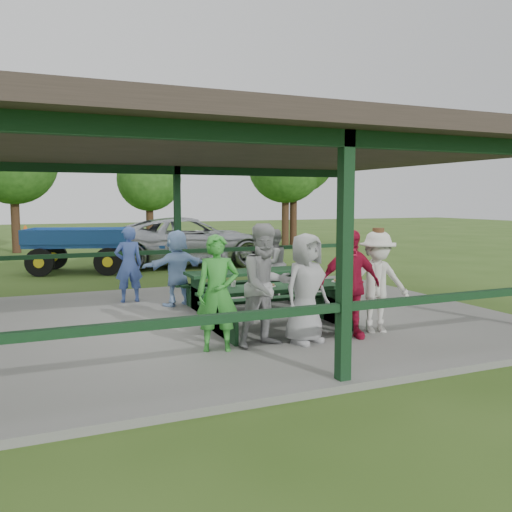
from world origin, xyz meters
name	(u,v)px	position (x,y,z in m)	size (l,w,h in m)	color
ground	(232,323)	(0.00, 0.00, 0.00)	(90.00, 90.00, 0.00)	#36551A
concrete_slab	(232,320)	(0.00, 0.00, 0.05)	(10.00, 8.00, 0.10)	slate
pavilion_structure	(232,151)	(0.00, 0.00, 3.17)	(10.60, 8.60, 3.24)	black
picnic_table_near	(281,302)	(0.43, -1.20, 0.57)	(2.51, 1.39, 0.75)	black
picnic_table_far	(249,284)	(0.66, 0.80, 0.57)	(2.53, 1.39, 0.75)	black
table_setting	(282,283)	(0.45, -1.17, 0.88)	(2.42, 0.45, 0.10)	white
contestant_green	(218,293)	(-0.97, -1.97, 0.95)	(0.62, 0.40, 1.69)	green
contestant_grey_left	(266,285)	(-0.23, -2.04, 1.02)	(0.90, 0.70, 1.84)	#969698
contestant_grey_mid	(306,288)	(0.40, -2.11, 0.94)	(0.82, 0.54, 1.69)	#99999C
contestant_red	(350,284)	(1.19, -2.11, 0.96)	(1.01, 0.42, 1.72)	#A61231
contestant_white_fedora	(377,282)	(1.80, -1.98, 0.94)	(1.21, 0.91, 1.73)	silver
spectator_lblue	(177,268)	(-0.63, 1.55, 0.89)	(1.46, 0.46, 1.57)	#9CC2F2
spectator_blue	(129,264)	(-1.48, 2.33, 0.91)	(0.59, 0.39, 1.62)	#4661B6
spectator_grey	(273,264)	(1.56, 1.54, 0.87)	(0.75, 0.58, 1.54)	#959698
pickup_truck	(190,241)	(1.80, 8.88, 0.84)	(2.77, 6.01, 1.67)	silver
farm_trailer	(80,249)	(-1.91, 8.46, 0.74)	(4.29, 2.60, 1.49)	navy
tree_left	(13,161)	(-3.81, 16.05, 3.89)	(3.68, 3.68, 5.75)	#312013
tree_mid	(149,180)	(2.15, 16.89, 3.23)	(3.06, 3.06, 4.79)	#312013
tree_right	(286,165)	(8.50, 14.91, 3.96)	(3.74, 3.74, 5.84)	#312013
tree_far_right	(294,151)	(9.03, 15.08, 4.69)	(4.43, 4.43, 6.92)	#312013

